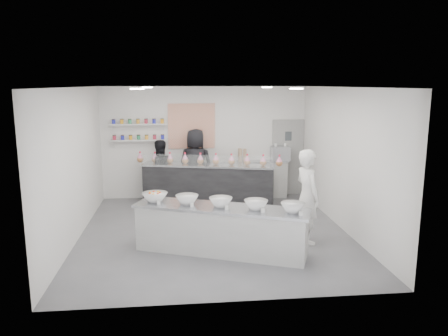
# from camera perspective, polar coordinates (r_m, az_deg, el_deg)

# --- Properties ---
(floor) EXTENTS (6.00, 6.00, 0.00)m
(floor) POSITION_cam_1_polar(r_m,az_deg,el_deg) (9.27, -1.29, -8.36)
(floor) COLOR #515156
(floor) RESTS_ON ground
(ceiling) EXTENTS (6.00, 6.00, 0.00)m
(ceiling) POSITION_cam_1_polar(r_m,az_deg,el_deg) (8.75, -1.38, 10.52)
(ceiling) COLOR white
(ceiling) RESTS_ON floor
(back_wall) EXTENTS (5.50, 0.00, 5.50)m
(back_wall) POSITION_cam_1_polar(r_m,az_deg,el_deg) (11.85, -2.54, 3.35)
(back_wall) COLOR white
(back_wall) RESTS_ON floor
(left_wall) EXTENTS (0.00, 6.00, 6.00)m
(left_wall) POSITION_cam_1_polar(r_m,az_deg,el_deg) (9.09, -18.88, 0.44)
(left_wall) COLOR white
(left_wall) RESTS_ON floor
(right_wall) EXTENTS (0.00, 6.00, 6.00)m
(right_wall) POSITION_cam_1_polar(r_m,az_deg,el_deg) (9.51, 15.41, 1.08)
(right_wall) COLOR white
(right_wall) RESTS_ON floor
(back_door) EXTENTS (0.88, 0.04, 2.10)m
(back_door) POSITION_cam_1_polar(r_m,az_deg,el_deg) (12.24, 8.30, 1.36)
(back_door) COLOR gray
(back_door) RESTS_ON floor
(pattern_panel) EXTENTS (1.25, 0.03, 1.20)m
(pattern_panel) POSITION_cam_1_polar(r_m,az_deg,el_deg) (11.75, -4.26, 5.48)
(pattern_panel) COLOR #EB5D2F
(pattern_panel) RESTS_ON back_wall
(jar_shelf_lower) EXTENTS (1.45, 0.22, 0.04)m
(jar_shelf_lower) POSITION_cam_1_polar(r_m,az_deg,el_deg) (11.76, -11.07, 3.59)
(jar_shelf_lower) COLOR silver
(jar_shelf_lower) RESTS_ON back_wall
(jar_shelf_upper) EXTENTS (1.45, 0.22, 0.04)m
(jar_shelf_upper) POSITION_cam_1_polar(r_m,az_deg,el_deg) (11.71, -11.15, 5.63)
(jar_shelf_upper) COLOR silver
(jar_shelf_upper) RESTS_ON back_wall
(preserve_jars) EXTENTS (1.45, 0.10, 0.56)m
(preserve_jars) POSITION_cam_1_polar(r_m,az_deg,el_deg) (11.71, -11.13, 4.94)
(preserve_jars) COLOR #C32F48
(preserve_jars) RESTS_ON jar_shelf_lower
(downlight_0) EXTENTS (0.24, 0.24, 0.02)m
(downlight_0) POSITION_cam_1_polar(r_m,az_deg,el_deg) (7.75, -11.29, 10.11)
(downlight_0) COLOR white
(downlight_0) RESTS_ON ceiling
(downlight_1) EXTENTS (0.24, 0.24, 0.02)m
(downlight_1) POSITION_cam_1_polar(r_m,az_deg,el_deg) (8.01, 9.43, 10.19)
(downlight_1) COLOR white
(downlight_1) RESTS_ON ceiling
(downlight_2) EXTENTS (0.24, 0.24, 0.02)m
(downlight_2) POSITION_cam_1_polar(r_m,az_deg,el_deg) (10.34, -10.01, 10.32)
(downlight_2) COLOR white
(downlight_2) RESTS_ON ceiling
(downlight_3) EXTENTS (0.24, 0.24, 0.02)m
(downlight_3) POSITION_cam_1_polar(r_m,az_deg,el_deg) (10.54, 5.63, 10.44)
(downlight_3) COLOR white
(downlight_3) RESTS_ON ceiling
(prep_counter) EXTENTS (3.25, 1.87, 0.87)m
(prep_counter) POSITION_cam_1_polar(r_m,az_deg,el_deg) (8.07, -0.42, -8.06)
(prep_counter) COLOR #B0B1AC
(prep_counter) RESTS_ON floor
(back_bar) EXTENTS (3.42, 1.45, 1.05)m
(back_bar) POSITION_cam_1_polar(r_m,az_deg,el_deg) (11.23, -2.07, -2.14)
(back_bar) COLOR black
(back_bar) RESTS_ON floor
(sneeze_guard) EXTENTS (3.22, 0.85, 0.29)m
(sneeze_guard) POSITION_cam_1_polar(r_m,az_deg,el_deg) (10.81, -2.38, 0.95)
(sneeze_guard) COLOR white
(sneeze_guard) RESTS_ON back_bar
(espresso_ledge) EXTENTS (1.35, 0.43, 1.00)m
(espresso_ledge) POSITION_cam_1_polar(r_m,az_deg,el_deg) (12.00, 4.98, -1.43)
(espresso_ledge) COLOR #B0B1AC
(espresso_ledge) RESTS_ON floor
(espresso_machine) EXTENTS (0.50, 0.35, 0.38)m
(espresso_machine) POSITION_cam_1_polar(r_m,az_deg,el_deg) (11.97, 7.35, 1.86)
(espresso_machine) COLOR #93969E
(espresso_machine) RESTS_ON espresso_ledge
(cup_stacks) EXTENTS (0.24, 0.24, 0.35)m
(cup_stacks) POSITION_cam_1_polar(r_m,az_deg,el_deg) (11.78, 2.40, 1.71)
(cup_stacks) COLOR #D1B187
(cup_stacks) RESTS_ON espresso_ledge
(prep_bowls) EXTENTS (3.00, 1.61, 0.17)m
(prep_bowls) POSITION_cam_1_polar(r_m,az_deg,el_deg) (7.91, -0.42, -4.48)
(prep_bowls) COLOR white
(prep_bowls) RESTS_ON prep_counter
(label_cards) EXTENTS (2.66, 0.04, 0.07)m
(label_cards) POSITION_cam_1_polar(r_m,az_deg,el_deg) (7.48, 1.47, -5.81)
(label_cards) COLOR white
(label_cards) RESTS_ON prep_counter
(cookie_bags) EXTENTS (3.69, 1.11, 0.29)m
(cookie_bags) POSITION_cam_1_polar(r_m,az_deg,el_deg) (11.10, -2.09, 1.22)
(cookie_bags) COLOR #FF92C6
(cookie_bags) RESTS_ON back_bar
(woman_prep) EXTENTS (0.58, 0.76, 1.85)m
(woman_prep) POSITION_cam_1_polar(r_m,az_deg,el_deg) (8.60, 10.83, -3.68)
(woman_prep) COLOR white
(woman_prep) RESTS_ON floor
(staff_left) EXTENTS (0.97, 0.87, 1.64)m
(staff_left) POSITION_cam_1_polar(r_m,az_deg,el_deg) (11.50, -8.45, -0.42)
(staff_left) COLOR black
(staff_left) RESTS_ON floor
(staff_right) EXTENTS (1.07, 0.85, 1.92)m
(staff_right) POSITION_cam_1_polar(r_m,az_deg,el_deg) (11.52, -3.72, 0.40)
(staff_right) COLOR black
(staff_right) RESTS_ON floor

